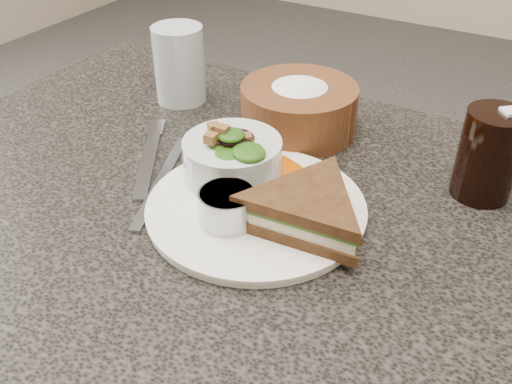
{
  "coord_description": "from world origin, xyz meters",
  "views": [
    {
      "loc": [
        0.31,
        -0.49,
        1.17
      ],
      "look_at": [
        0.03,
        -0.01,
        0.78
      ],
      "focal_mm": 40.0,
      "sensor_mm": 36.0,
      "label": 1
    }
  ],
  "objects": [
    {
      "name": "salad_bowl",
      "position": [
        -0.03,
        0.02,
        0.8
      ],
      "size": [
        0.16,
        0.16,
        0.07
      ],
      "primitive_type": null,
      "rotation": [
        0.0,
        0.0,
        -0.29
      ],
      "color": "silver",
      "rests_on": "dinner_plate"
    },
    {
      "name": "water_glass",
      "position": [
        -0.23,
        0.19,
        0.81
      ],
      "size": [
        0.11,
        0.11,
        0.12
      ],
      "primitive_type": "cylinder",
      "rotation": [
        0.0,
        0.0,
        -0.4
      ],
      "color": "#AFB8BE",
      "rests_on": "dining_table"
    },
    {
      "name": "bread_basket",
      "position": [
        -0.02,
        0.2,
        0.8
      ],
      "size": [
        0.19,
        0.19,
        0.1
      ],
      "primitive_type": null,
      "rotation": [
        0.0,
        0.0,
        -0.08
      ],
      "color": "brown",
      "rests_on": "dining_table"
    },
    {
      "name": "dinner_plate",
      "position": [
        0.03,
        -0.01,
        0.76
      ],
      "size": [
        0.26,
        0.26,
        0.01
      ],
      "primitive_type": "cylinder",
      "color": "white",
      "rests_on": "dining_table"
    },
    {
      "name": "dressing_ramekin",
      "position": [
        0.02,
        -0.06,
        0.78
      ],
      "size": [
        0.09,
        0.09,
        0.04
      ],
      "primitive_type": "cylinder",
      "rotation": [
        0.0,
        0.0,
        0.35
      ],
      "color": "#A3A5AA",
      "rests_on": "dinner_plate"
    },
    {
      "name": "sandwich",
      "position": [
        0.1,
        -0.02,
        0.78
      ],
      "size": [
        0.19,
        0.19,
        0.05
      ],
      "primitive_type": null,
      "rotation": [
        0.0,
        0.0,
        0.07
      ],
      "color": "#4C2E1A",
      "rests_on": "dinner_plate"
    },
    {
      "name": "fork",
      "position": [
        -0.16,
        0.01,
        0.75
      ],
      "size": [
        0.12,
        0.17,
        0.01
      ],
      "primitive_type": "cube",
      "rotation": [
        0.0,
        0.0,
        0.56
      ],
      "color": "gray",
      "rests_on": "dining_table"
    },
    {
      "name": "cola_glass",
      "position": [
        0.25,
        0.16,
        0.81
      ],
      "size": [
        0.08,
        0.08,
        0.13
      ],
      "primitive_type": null,
      "rotation": [
        0.0,
        0.0,
        0.15
      ],
      "color": "black",
      "rests_on": "dining_table"
    },
    {
      "name": "orange_wedge",
      "position": [
        0.03,
        0.06,
        0.77
      ],
      "size": [
        0.09,
        0.09,
        0.03
      ],
      "primitive_type": "cone",
      "rotation": [
        0.0,
        0.0,
        0.69
      ],
      "color": "#EE5C00",
      "rests_on": "dinner_plate"
    },
    {
      "name": "knife",
      "position": [
        -0.11,
        -0.02,
        0.75
      ],
      "size": [
        0.09,
        0.21,
        0.0
      ],
      "primitive_type": "cube",
      "rotation": [
        0.0,
        0.0,
        0.37
      ],
      "color": "#8E949B",
      "rests_on": "dining_table"
    }
  ]
}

